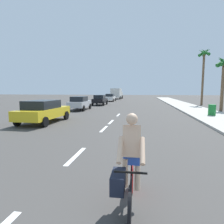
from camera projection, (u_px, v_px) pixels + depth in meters
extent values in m
plane|color=#423F3D|center=(120.00, 113.00, 18.63)|extent=(160.00, 160.00, 0.00)
cube|color=#B2ADA3|center=(200.00, 112.00, 19.26)|extent=(3.60, 80.00, 0.14)
cube|color=white|center=(76.00, 156.00, 6.44)|extent=(0.16, 1.80, 0.01)
cube|color=white|center=(104.00, 129.00, 10.97)|extent=(0.16, 1.80, 0.01)
cube|color=white|center=(111.00, 122.00, 13.40)|extent=(0.16, 1.80, 0.01)
cube|color=white|center=(118.00, 115.00, 17.28)|extent=(0.16, 1.80, 0.01)
cylinder|color=black|center=(130.00, 206.00, 3.10)|extent=(0.07, 0.66, 0.66)
cylinder|color=red|center=(132.00, 177.00, 4.14)|extent=(0.07, 0.66, 0.66)
cube|color=black|center=(131.00, 181.00, 3.60)|extent=(0.06, 0.95, 0.04)
cylinder|color=black|center=(132.00, 165.00, 3.78)|extent=(0.03, 0.03, 0.48)
cube|color=black|center=(130.00, 172.00, 3.12)|extent=(0.56, 0.05, 0.03)
cube|color=beige|center=(132.00, 141.00, 3.59)|extent=(0.35, 0.32, 0.63)
sphere|color=beige|center=(132.00, 119.00, 3.48)|extent=(0.22, 0.22, 0.22)
cube|color=#2D51B7|center=(132.00, 156.00, 3.68)|extent=(0.33, 0.23, 0.28)
cube|color=black|center=(118.00, 181.00, 3.33)|extent=(0.25, 0.53, 0.32)
cylinder|color=beige|center=(138.00, 173.00, 3.65)|extent=(0.12, 0.32, 0.62)
cylinder|color=beige|center=(125.00, 173.00, 3.68)|extent=(0.12, 0.20, 0.63)
cylinder|color=beige|center=(142.00, 151.00, 3.32)|extent=(0.10, 0.49, 0.41)
cylinder|color=beige|center=(120.00, 150.00, 3.37)|extent=(0.10, 0.49, 0.41)
cube|color=gold|center=(44.00, 113.00, 13.13)|extent=(1.99, 4.59, 0.64)
cube|color=black|center=(42.00, 104.00, 12.84)|extent=(1.72, 2.40, 0.56)
cylinder|color=black|center=(44.00, 115.00, 14.86)|extent=(0.19, 0.64, 0.64)
cylinder|color=black|center=(66.00, 115.00, 14.51)|extent=(0.19, 0.64, 0.64)
cylinder|color=black|center=(17.00, 121.00, 11.83)|extent=(0.19, 0.64, 0.64)
cylinder|color=black|center=(45.00, 122.00, 11.48)|extent=(0.19, 0.64, 0.64)
cube|color=#B7BABF|center=(80.00, 104.00, 21.72)|extent=(1.83, 4.12, 0.64)
cube|color=black|center=(79.00, 99.00, 21.45)|extent=(1.57, 2.16, 0.56)
cylinder|color=black|center=(77.00, 106.00, 23.24)|extent=(0.20, 0.65, 0.64)
cylinder|color=black|center=(90.00, 106.00, 23.01)|extent=(0.20, 0.65, 0.64)
cylinder|color=black|center=(68.00, 108.00, 20.52)|extent=(0.20, 0.65, 0.64)
cylinder|color=black|center=(84.00, 108.00, 20.29)|extent=(0.20, 0.65, 0.64)
cube|color=black|center=(100.00, 101.00, 29.00)|extent=(1.70, 3.97, 0.64)
cube|color=black|center=(100.00, 97.00, 28.74)|extent=(1.48, 2.07, 0.56)
cylinder|color=black|center=(97.00, 102.00, 30.49)|extent=(0.19, 0.64, 0.64)
cylinder|color=black|center=(107.00, 103.00, 30.23)|extent=(0.19, 0.64, 0.64)
cylinder|color=black|center=(93.00, 104.00, 27.85)|extent=(0.19, 0.64, 0.64)
cylinder|color=black|center=(104.00, 104.00, 27.59)|extent=(0.19, 0.64, 0.64)
cube|color=white|center=(110.00, 98.00, 39.21)|extent=(1.75, 4.12, 0.64)
cube|color=black|center=(110.00, 95.00, 38.94)|extent=(1.53, 2.15, 0.56)
cylinder|color=black|center=(107.00, 99.00, 40.77)|extent=(0.18, 0.64, 0.64)
cylinder|color=black|center=(115.00, 99.00, 40.48)|extent=(0.18, 0.64, 0.64)
cylinder|color=black|center=(105.00, 100.00, 38.03)|extent=(0.18, 0.64, 0.64)
cylinder|color=black|center=(113.00, 100.00, 37.74)|extent=(0.18, 0.64, 0.64)
cube|color=beige|center=(118.00, 94.00, 52.51)|extent=(2.44, 2.39, 1.40)
cube|color=silver|center=(116.00, 93.00, 49.54)|extent=(2.48, 4.20, 2.30)
cylinder|color=black|center=(114.00, 97.00, 52.69)|extent=(0.30, 0.91, 0.90)
cylinder|color=black|center=(122.00, 97.00, 52.25)|extent=(0.30, 0.91, 0.90)
cylinder|color=black|center=(111.00, 97.00, 48.88)|extent=(0.30, 0.91, 0.90)
cylinder|color=black|center=(120.00, 98.00, 48.45)|extent=(0.30, 0.91, 0.90)
cylinder|color=brown|center=(223.00, 86.00, 20.57)|extent=(0.34, 0.34, 5.57)
cone|color=#195B23|center=(222.00, 61.00, 20.51)|extent=(1.66, 1.09, 1.44)
cone|color=#195B23|center=(222.00, 61.00, 20.43)|extent=(1.00, 1.47, 1.33)
cone|color=#195B23|center=(223.00, 61.00, 20.18)|extent=(1.04, 1.49, 1.22)
cone|color=#195B23|center=(224.00, 61.00, 20.06)|extent=(1.47, 0.92, 1.29)
cylinder|color=brown|center=(203.00, 79.00, 28.37)|extent=(0.32, 0.32, 8.09)
cone|color=#1E6B28|center=(206.00, 52.00, 27.92)|extent=(0.61, 1.81, 1.26)
cone|color=#1E6B28|center=(205.00, 52.00, 28.13)|extent=(1.73, 1.25, 1.26)
cone|color=#1E6B28|center=(203.00, 52.00, 28.17)|extent=(1.68, 1.09, 1.47)
cone|color=#1E6B28|center=(203.00, 52.00, 27.97)|extent=(0.44, 1.57, 0.91)
cone|color=#1E6B28|center=(204.00, 52.00, 27.76)|extent=(1.59, 1.50, 1.32)
cone|color=#1E6B28|center=(205.00, 52.00, 27.68)|extent=(1.71, 1.10, 1.14)
cylinder|color=#19722D|center=(212.00, 110.00, 15.93)|extent=(0.60, 0.60, 0.92)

